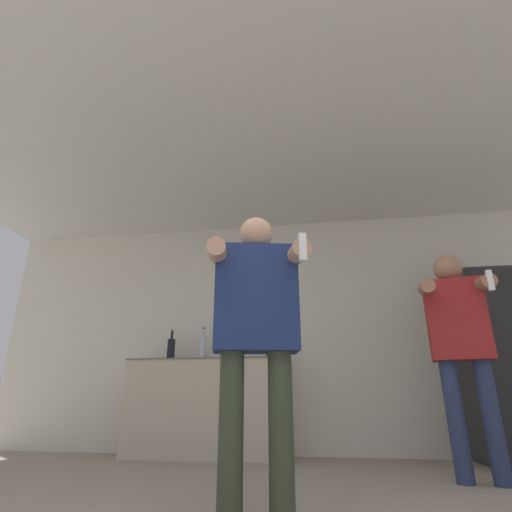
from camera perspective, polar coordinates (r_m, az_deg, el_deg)
The scene contains 9 objects.
wall_back at distance 4.55m, azimuth 5.47°, elevation -10.44°, with size 7.00×0.06×2.55m.
ceiling_slab at distance 3.59m, azimuth 3.18°, elevation 14.88°, with size 7.00×3.56×0.05m.
refrigerator at distance 4.44m, azimuth 31.93°, elevation -12.98°, with size 0.64×0.74×1.69m.
counter at distance 4.35m, azimuth -6.95°, elevation -20.65°, with size 1.63×0.54×0.93m.
bottle_dark_rum at distance 4.49m, azimuth -12.04°, elevation -12.81°, with size 0.08×0.08×0.33m.
bottle_green_wine at distance 4.38m, azimuth -7.64°, elevation -12.70°, with size 0.07×0.07×0.34m.
bottle_amber_bourbon at distance 4.23m, azimuth 2.04°, elevation -13.34°, with size 0.09×0.09×0.22m.
person_woman_foreground at distance 2.14m, azimuth 0.03°, elevation -9.47°, with size 0.57×0.51×1.52m.
person_man_side at distance 3.36m, azimuth 27.06°, elevation -10.02°, with size 0.54×0.54×1.61m.
Camera 1 is at (0.25, -1.41, 0.52)m, focal length 28.00 mm.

